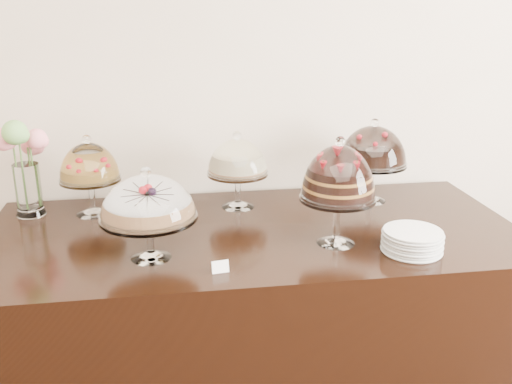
{
  "coord_description": "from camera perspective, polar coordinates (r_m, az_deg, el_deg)",
  "views": [
    {
      "loc": [
        -0.57,
        0.29,
        1.8
      ],
      "look_at": [
        -0.25,
        2.4,
        1.08
      ],
      "focal_mm": 40.0,
      "sensor_mm": 36.0,
      "label": 1
    }
  ],
  "objects": [
    {
      "name": "wall_back",
      "position": [
        2.79,
        3.27,
        12.42
      ],
      "size": [
        5.0,
        0.04,
        3.0
      ],
      "primitive_type": "cube",
      "color": "beige",
      "rests_on": "ground"
    },
    {
      "name": "display_counter",
      "position": [
        2.57,
        -0.17,
        -13.05
      ],
      "size": [
        2.2,
        1.0,
        0.9
      ],
      "primitive_type": "cube",
      "color": "black",
      "rests_on": "ground"
    },
    {
      "name": "cake_stand_sugar_sponge",
      "position": [
        2.07,
        -10.76,
        -0.95
      ],
      "size": [
        0.35,
        0.35,
        0.35
      ],
      "color": "white",
      "rests_on": "display_counter"
    },
    {
      "name": "cake_stand_choco_layer",
      "position": [
        2.17,
        8.25,
        1.47
      ],
      "size": [
        0.29,
        0.29,
        0.43
      ],
      "color": "white",
      "rests_on": "display_counter"
    },
    {
      "name": "cake_stand_cheesecake",
      "position": [
        2.56,
        -1.87,
        3.18
      ],
      "size": [
        0.28,
        0.28,
        0.35
      ],
      "color": "white",
      "rests_on": "display_counter"
    },
    {
      "name": "cake_stand_dark_choco",
      "position": [
        2.68,
        11.62,
        4.23
      ],
      "size": [
        0.32,
        0.32,
        0.39
      ],
      "color": "white",
      "rests_on": "display_counter"
    },
    {
      "name": "cake_stand_fruit_tart",
      "position": [
        2.57,
        -16.35,
        2.52
      ],
      "size": [
        0.26,
        0.26,
        0.36
      ],
      "color": "white",
      "rests_on": "display_counter"
    },
    {
      "name": "flower_vase",
      "position": [
        2.65,
        -22.19,
        2.88
      ],
      "size": [
        0.23,
        0.26,
        0.44
      ],
      "color": "white",
      "rests_on": "display_counter"
    },
    {
      "name": "plate_stack",
      "position": [
        2.23,
        15.36,
        -4.75
      ],
      "size": [
        0.22,
        0.22,
        0.08
      ],
      "color": "silver",
      "rests_on": "display_counter"
    },
    {
      "name": "price_card_left",
      "position": [
        2.0,
        -3.59,
        -7.47
      ],
      "size": [
        0.06,
        0.02,
        0.04
      ],
      "primitive_type": "cube",
      "rotation": [
        -0.21,
        0.0,
        0.15
      ],
      "color": "white",
      "rests_on": "display_counter"
    }
  ]
}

